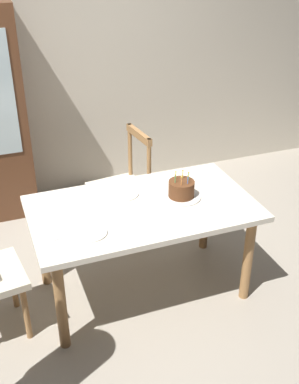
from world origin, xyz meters
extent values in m
plane|color=#9E9384|center=(0.00, 0.00, 0.00)|extent=(6.40, 6.40, 0.00)
cube|color=beige|center=(0.00, 1.85, 1.30)|extent=(6.40, 0.10, 2.60)
cube|color=silver|center=(0.00, 0.00, 0.71)|extent=(1.54, 0.88, 0.04)
cylinder|color=#9E7042|center=(-0.67, -0.34, 0.35)|extent=(0.07, 0.07, 0.69)
cylinder|color=#9E7042|center=(0.67, -0.34, 0.35)|extent=(0.07, 0.07, 0.69)
cylinder|color=#9E7042|center=(-0.67, 0.34, 0.35)|extent=(0.07, 0.07, 0.69)
cylinder|color=#9E7042|center=(0.67, 0.34, 0.35)|extent=(0.07, 0.07, 0.69)
cylinder|color=silver|center=(0.30, 0.02, 0.74)|extent=(0.28, 0.28, 0.01)
cylinder|color=#563019|center=(0.30, 0.02, 0.80)|extent=(0.18, 0.18, 0.11)
cylinder|color=#66CC72|center=(0.35, 0.02, 0.89)|extent=(0.01, 0.01, 0.05)
sphere|color=#FFC64C|center=(0.35, 0.02, 0.92)|extent=(0.01, 0.01, 0.01)
cylinder|color=yellow|center=(0.32, 0.06, 0.89)|extent=(0.01, 0.01, 0.05)
sphere|color=#FFC64C|center=(0.32, 0.06, 0.92)|extent=(0.01, 0.01, 0.01)
cylinder|color=yellow|center=(0.27, 0.06, 0.89)|extent=(0.01, 0.01, 0.05)
sphere|color=#FFC64C|center=(0.27, 0.06, 0.92)|extent=(0.01, 0.01, 0.01)
cylinder|color=#66CC72|center=(0.24, 0.02, 0.89)|extent=(0.01, 0.01, 0.05)
sphere|color=#FFC64C|center=(0.24, 0.02, 0.92)|extent=(0.01, 0.01, 0.01)
cylinder|color=#F2994C|center=(0.27, -0.03, 0.89)|extent=(0.01, 0.01, 0.05)
sphere|color=#FFC64C|center=(0.27, -0.03, 0.92)|extent=(0.01, 0.01, 0.01)
cylinder|color=#4C7FE5|center=(0.32, -0.03, 0.89)|extent=(0.01, 0.01, 0.05)
sphere|color=#FFC64C|center=(0.32, -0.03, 0.92)|extent=(0.01, 0.01, 0.01)
cylinder|color=white|center=(-0.42, -0.20, 0.74)|extent=(0.22, 0.22, 0.01)
cylinder|color=white|center=(-0.08, 0.20, 0.74)|extent=(0.22, 0.22, 0.01)
cube|color=silver|center=(-0.58, -0.18, 0.73)|extent=(0.18, 0.05, 0.01)
cube|color=silver|center=(-0.24, 0.18, 0.73)|extent=(0.18, 0.04, 0.01)
cube|color=beige|center=(0.05, 0.76, 0.45)|extent=(0.49, 0.49, 0.05)
cylinder|color=#9E7042|center=(-0.13, 0.91, 0.21)|extent=(0.04, 0.04, 0.42)
cylinder|color=#9E7042|center=(-0.10, 0.57, 0.21)|extent=(0.04, 0.04, 0.42)
cylinder|color=#9E7042|center=(0.20, 0.95, 0.21)|extent=(0.04, 0.04, 0.42)
cylinder|color=#9E7042|center=(0.24, 0.61, 0.21)|extent=(0.04, 0.04, 0.42)
cylinder|color=#9E7042|center=(0.23, 0.96, 0.70)|extent=(0.04, 0.04, 0.50)
cylinder|color=#9E7042|center=(0.27, 0.60, 0.70)|extent=(0.04, 0.04, 0.50)
cube|color=#9E7042|center=(0.25, 0.78, 0.92)|extent=(0.09, 0.40, 0.06)
cylinder|color=#9E7042|center=(-0.88, -0.19, 0.21)|extent=(0.04, 0.04, 0.42)
cylinder|color=#9E7042|center=(-0.92, 0.15, 0.21)|extent=(0.04, 0.04, 0.42)
camera|label=1|loc=(-0.95, -2.64, 2.41)|focal=44.69mm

